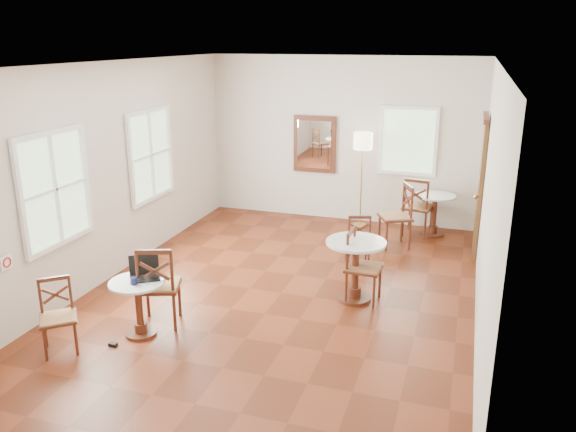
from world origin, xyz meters
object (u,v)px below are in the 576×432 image
object	(u,v)px
cafe_table_mid	(355,264)
navy_mug	(134,281)
chair_back_b	(397,216)
chair_back_a	(418,207)
mouse	(136,279)
chair_near_a	(159,286)
chair_mid_a	(358,239)
cafe_table_near	(139,302)
cafe_table_back	(434,210)
water_glass	(147,280)
floor_lamp	(363,147)
power_adapter	(113,344)
chair_mid_b	(362,267)
chair_near_b	(58,316)
laptop	(145,272)

from	to	relation	value
cafe_table_mid	navy_mug	bearing A→B (deg)	-140.88
chair_back_b	chair_back_a	bearing A→B (deg)	131.85
mouse	chair_back_b	bearing A→B (deg)	79.45
chair_near_a	chair_mid_a	world-z (taller)	chair_near_a
cafe_table_near	cafe_table_back	size ratio (longest dim) A/B	0.93
cafe_table_near	chair_mid_a	world-z (taller)	chair_mid_a
cafe_table_mid	mouse	bearing A→B (deg)	-143.38
cafe_table_mid	water_glass	size ratio (longest dim) A/B	8.32
floor_lamp	power_adapter	xyz separation A→B (m)	(-1.81, -5.04, -1.43)
cafe_table_back	navy_mug	distance (m)	5.55
cafe_table_near	chair_mid_a	distance (m)	3.48
chair_mid_a	chair_back_b	distance (m)	1.10
chair_mid_a	power_adapter	xyz separation A→B (m)	(-2.13, -3.20, -0.39)
chair_mid_b	floor_lamp	size ratio (longest dim) A/B	0.56
cafe_table_back	chair_mid_b	bearing A→B (deg)	-103.37
mouse	power_adapter	distance (m)	0.77
chair_mid_b	chair_back_b	bearing A→B (deg)	-1.23
chair_back_b	cafe_table_mid	bearing A→B (deg)	-32.44
cafe_table_near	chair_near_b	bearing A→B (deg)	-138.67
water_glass	chair_mid_b	bearing A→B (deg)	38.85
chair_near_a	chair_back_b	xyz separation A→B (m)	(2.31, 3.59, 0.00)
chair_back_b	chair_mid_b	bearing A→B (deg)	-30.23
chair_near_a	navy_mug	distance (m)	0.43
navy_mug	laptop	bearing A→B (deg)	89.48
chair_mid_a	water_glass	size ratio (longest dim) A/B	8.32
chair_back_b	power_adapter	bearing A→B (deg)	-57.71
floor_lamp	water_glass	distance (m)	5.02
cafe_table_mid	laptop	xyz separation A→B (m)	(-2.15, -1.53, 0.22)
cafe_table_mid	chair_mid_a	bearing A→B (deg)	99.44
cafe_table_back	chair_mid_a	size ratio (longest dim) A/B	0.88
floor_lamp	laptop	bearing A→B (deg)	-109.60
chair_back_a	water_glass	distance (m)	5.22
power_adapter	mouse	bearing A→B (deg)	69.69
cafe_table_near	chair_near_a	bearing A→B (deg)	69.40
chair_mid_a	chair_near_b	bearing A→B (deg)	34.76
cafe_table_back	chair_near_b	xyz separation A→B (m)	(-3.61, -5.19, -0.04)
floor_lamp	cafe_table_near	bearing A→B (deg)	-109.33
chair_back_a	laptop	distance (m)	5.15
floor_lamp	mouse	bearing A→B (deg)	-109.75
power_adapter	navy_mug	bearing A→B (deg)	53.34
chair_back_b	laptop	distance (m)	4.44
chair_near_a	navy_mug	size ratio (longest dim) A/B	9.88
cafe_table_near	chair_near_a	xyz separation A→B (m)	(0.11, 0.28, 0.09)
chair_back_b	power_adapter	size ratio (longest dim) A/B	11.14
cafe_table_mid	chair_mid_b	size ratio (longest dim) A/B	0.85
chair_back_a	navy_mug	size ratio (longest dim) A/B	9.92
chair_near_b	cafe_table_back	bearing A→B (deg)	15.32
chair_back_b	mouse	world-z (taller)	chair_back_b
chair_mid_a	mouse	world-z (taller)	chair_mid_a
chair_mid_b	chair_near_a	bearing A→B (deg)	125.64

